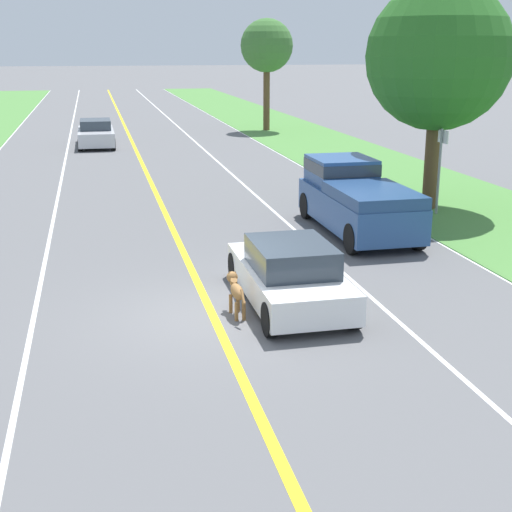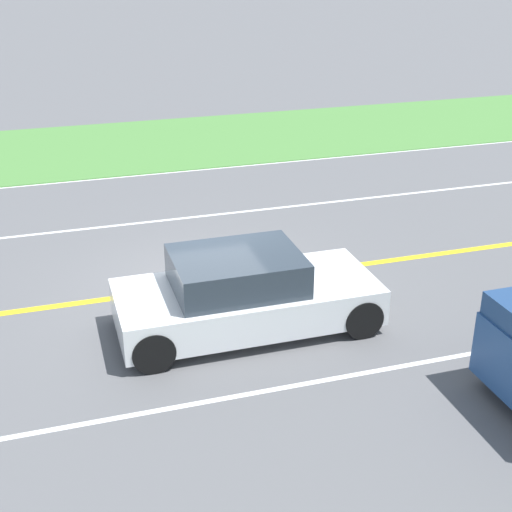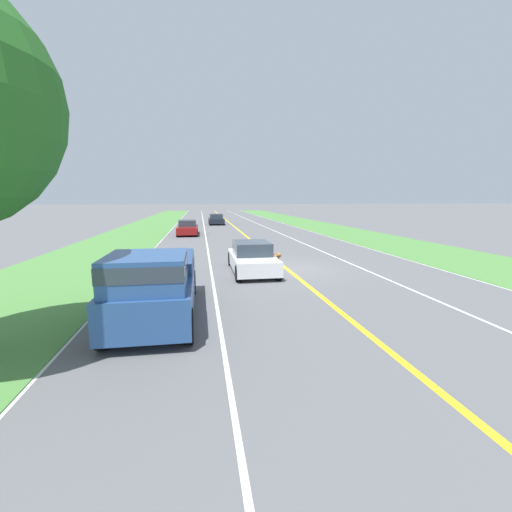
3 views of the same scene
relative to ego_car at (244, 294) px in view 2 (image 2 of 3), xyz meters
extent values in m
plane|color=#5B5B5E|center=(-1.69, -0.35, -0.62)|extent=(400.00, 400.00, 0.00)
cube|color=yellow|center=(-1.69, -0.35, -0.62)|extent=(0.18, 160.00, 0.01)
cube|color=white|center=(-8.69, -0.35, -0.62)|extent=(0.14, 160.00, 0.01)
cube|color=white|center=(1.81, -0.35, -0.62)|extent=(0.10, 160.00, 0.01)
cube|color=white|center=(-5.19, -0.35, -0.62)|extent=(0.10, 160.00, 0.01)
cube|color=#4C843D|center=(-11.69, -0.35, -0.61)|extent=(6.00, 160.00, 0.03)
cube|color=white|center=(0.00, 0.04, -0.14)|extent=(1.80, 4.22, 0.60)
cube|color=#2D3842|center=(0.00, -0.12, 0.44)|extent=(1.55, 2.02, 0.56)
cylinder|color=black|center=(0.81, 1.73, -0.30)|extent=(0.22, 0.65, 0.65)
cylinder|color=black|center=(0.81, -1.64, -0.30)|extent=(0.22, 0.65, 0.65)
cylinder|color=black|center=(-0.81, 1.73, -0.30)|extent=(0.22, 0.65, 0.65)
cylinder|color=black|center=(-0.81, -1.64, -0.30)|extent=(0.22, 0.65, 0.65)
ellipsoid|color=olive|center=(-1.22, -0.53, -0.10)|extent=(0.25, 0.68, 0.28)
cylinder|color=olive|center=(-1.16, -0.29, -0.43)|extent=(0.07, 0.07, 0.38)
cylinder|color=olive|center=(-1.13, -0.76, -0.43)|extent=(0.07, 0.07, 0.38)
cylinder|color=olive|center=(-1.31, -0.30, -0.43)|extent=(0.07, 0.07, 0.38)
cylinder|color=olive|center=(-1.28, -0.77, -0.43)|extent=(0.07, 0.07, 0.38)
cylinder|color=olive|center=(-1.23, -0.24, 0.01)|extent=(0.15, 0.19, 0.18)
sphere|color=olive|center=(-1.24, -0.12, 0.08)|extent=(0.24, 0.24, 0.23)
ellipsoid|color=#331E14|center=(-1.25, 0.03, 0.06)|extent=(0.11, 0.11, 0.09)
cone|color=brown|center=(-1.18, -0.13, 0.16)|extent=(0.08, 0.08, 0.10)
cone|color=brown|center=(-1.30, -0.14, 0.16)|extent=(0.08, 0.08, 0.10)
cylinder|color=olive|center=(-1.20, -0.97, -0.06)|extent=(0.06, 0.25, 0.25)
cylinder|color=black|center=(2.57, 3.19, -0.22)|extent=(0.22, 0.81, 0.81)
camera|label=1|loc=(-3.80, -13.61, 4.55)|focal=50.00mm
camera|label=2|loc=(9.83, -2.84, 5.30)|focal=50.00mm
camera|label=3|loc=(2.24, 14.80, 2.60)|focal=24.00mm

